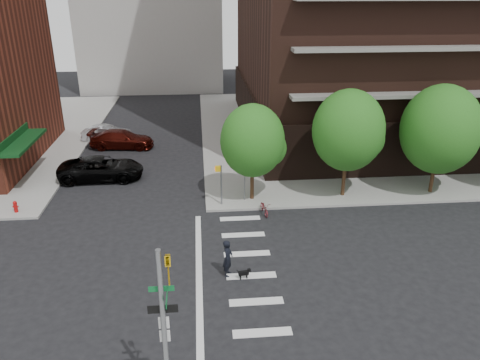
% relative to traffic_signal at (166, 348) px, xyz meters
% --- Properties ---
extents(ground, '(120.00, 120.00, 0.00)m').
position_rel_traffic_signal_xyz_m(ground, '(0.47, 7.49, -2.70)').
color(ground, black).
rests_on(ground, ground).
extents(sidewalk_ne, '(39.00, 33.00, 0.15)m').
position_rel_traffic_signal_xyz_m(sidewalk_ne, '(20.97, 30.99, -2.62)').
color(sidewalk_ne, gray).
rests_on(sidewalk_ne, ground).
extents(crosswalk, '(3.85, 13.00, 0.01)m').
position_rel_traffic_signal_xyz_m(crosswalk, '(2.68, 7.49, -2.69)').
color(crosswalk, silver).
rests_on(crosswalk, ground).
extents(tree_a, '(4.00, 4.00, 5.90)m').
position_rel_traffic_signal_xyz_m(tree_a, '(4.47, 15.99, 1.35)').
color(tree_a, '#301E11').
rests_on(tree_a, sidewalk_ne).
extents(tree_b, '(4.50, 4.50, 6.65)m').
position_rel_traffic_signal_xyz_m(tree_b, '(10.47, 15.99, 1.85)').
color(tree_b, '#301E11').
rests_on(tree_b, sidewalk_ne).
extents(tree_c, '(5.00, 5.00, 6.80)m').
position_rel_traffic_signal_xyz_m(tree_c, '(16.47, 15.99, 1.75)').
color(tree_c, '#301E11').
rests_on(tree_c, sidewalk_ne).
extents(traffic_signal, '(0.90, 0.75, 6.00)m').
position_rel_traffic_signal_xyz_m(traffic_signal, '(0.00, 0.00, 0.00)').
color(traffic_signal, slate).
rests_on(traffic_signal, sidewalk_s).
extents(pedestrian_signal, '(2.18, 0.67, 2.60)m').
position_rel_traffic_signal_xyz_m(pedestrian_signal, '(2.79, 15.42, -0.84)').
color(pedestrian_signal, slate).
rests_on(pedestrian_signal, sidewalk_ne).
extents(fire_hydrant, '(0.24, 0.24, 0.73)m').
position_rel_traffic_signal_xyz_m(fire_hydrant, '(-10.03, 15.29, -2.15)').
color(fire_hydrant, '#A50C0C').
rests_on(fire_hydrant, sidewalk_nw).
extents(parked_car_black, '(2.81, 5.92, 1.63)m').
position_rel_traffic_signal_xyz_m(parked_car_black, '(-5.85, 20.53, -1.88)').
color(parked_car_black, black).
rests_on(parked_car_black, ground).
extents(parked_car_maroon, '(2.71, 5.55, 1.55)m').
position_rel_traffic_signal_xyz_m(parked_car_maroon, '(-5.39, 27.53, -1.92)').
color(parked_car_maroon, '#3D0C07').
rests_on(parked_car_maroon, ground).
extents(parked_car_silver, '(1.69, 4.31, 1.40)m').
position_rel_traffic_signal_xyz_m(parked_car_silver, '(-7.03, 29.69, -2.00)').
color(parked_car_silver, '#AFB1B7').
rests_on(parked_car_silver, ground).
extents(scooter, '(0.72, 1.59, 0.81)m').
position_rel_traffic_signal_xyz_m(scooter, '(5.00, 13.99, -2.30)').
color(scooter, maroon).
rests_on(scooter, ground).
extents(dog_walker, '(0.79, 0.64, 1.87)m').
position_rel_traffic_signal_xyz_m(dog_walker, '(2.36, 7.68, -1.76)').
color(dog_walker, black).
rests_on(dog_walker, ground).
extents(dog, '(0.60, 0.23, 0.50)m').
position_rel_traffic_signal_xyz_m(dog, '(3.11, 7.31, -2.39)').
color(dog, black).
rests_on(dog, ground).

